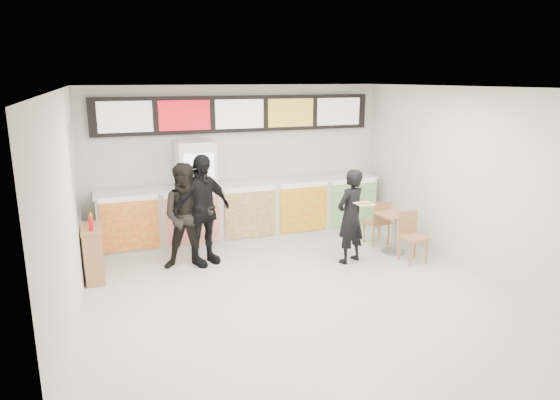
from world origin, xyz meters
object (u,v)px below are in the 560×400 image
cafe_table (394,226)px  service_counter (245,211)px  customer_mid (202,210)px  condiment_ledge (94,253)px  customer_left (188,217)px  drinks_fridge (197,194)px  customer_main (350,216)px

cafe_table → service_counter: bearing=139.7°
cafe_table → customer_mid: bearing=164.8°
condiment_ledge → cafe_table: bearing=-6.2°
customer_left → cafe_table: bearing=4.5°
customer_left → condiment_ledge: size_ratio=1.74×
drinks_fridge → condiment_ledge: drinks_fridge is taller
service_counter → customer_left: (-1.32, -1.15, 0.32)m
service_counter → customer_main: bearing=-53.8°
customer_main → customer_left: 2.75m
drinks_fridge → customer_left: drinks_fridge is taller
customer_main → customer_left: (-2.66, 0.69, 0.07)m
drinks_fridge → condiment_ledge: 2.27m
customer_main → customer_left: customer_left is taller
customer_main → customer_left: size_ratio=0.92×
customer_main → condiment_ledge: (-4.17, 0.72, -0.38)m
customer_mid → condiment_ledge: bearing=159.2°
condiment_ledge → drinks_fridge: bearing=31.1°
customer_mid → cafe_table: size_ratio=1.25×
service_counter → customer_left: bearing=-138.9°
service_counter → condiment_ledge: (-2.82, -1.12, -0.13)m
cafe_table → condiment_ledge: (-5.16, 0.56, -0.07)m
customer_left → cafe_table: size_ratio=1.18×
customer_left → condiment_ledge: customer_left is taller
drinks_fridge → customer_main: bearing=-39.1°
drinks_fridge → condiment_ledge: (-1.89, -1.14, -0.56)m
drinks_fridge → customer_mid: (-0.12, -1.06, -0.05)m
customer_left → customer_main: bearing=-1.7°
drinks_fridge → cafe_table: size_ratio=1.31×
service_counter → customer_mid: bearing=-135.4°
customer_main → customer_mid: customer_mid is taller
customer_main → condiment_ledge: customer_main is taller
drinks_fridge → condiment_ledge: size_ratio=1.95×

